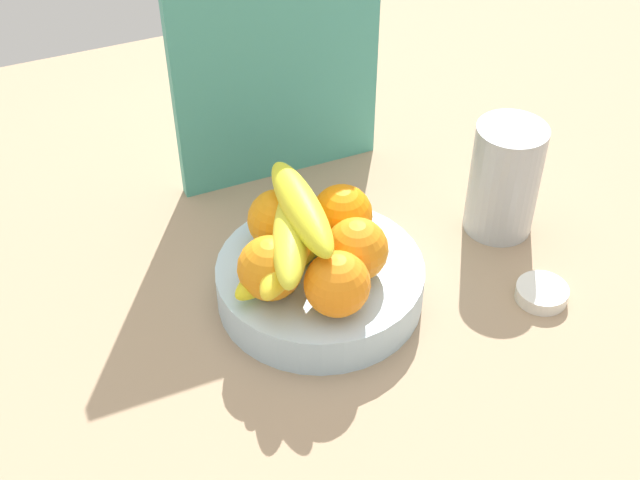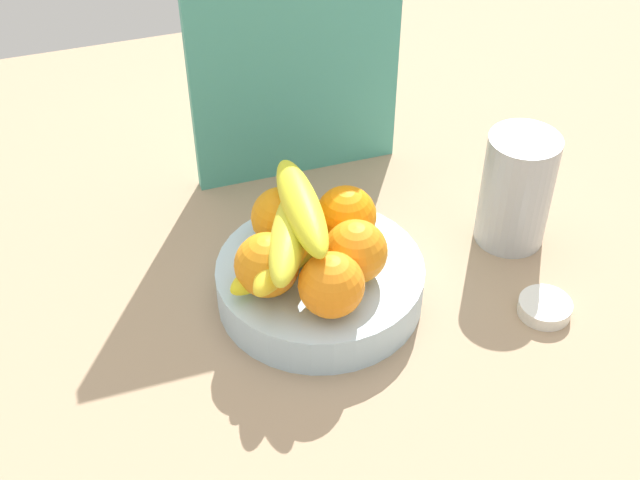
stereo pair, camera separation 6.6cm
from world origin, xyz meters
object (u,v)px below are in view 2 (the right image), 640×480
(orange_front_left, at_px, (356,252))
(orange_center, at_px, (282,217))
(orange_back_right, at_px, (331,285))
(fruit_bowl, at_px, (320,282))
(cutting_board, at_px, (295,54))
(orange_front_right, at_px, (346,216))
(orange_back_left, at_px, (267,265))
(thermos_tumbler, at_px, (516,190))
(jar_lid, at_px, (545,308))
(banana_bunch, at_px, (292,234))

(orange_front_left, distance_m, orange_center, 0.10)
(orange_front_left, bearing_deg, orange_back_right, -135.30)
(orange_front_left, relative_size, orange_center, 1.00)
(fruit_bowl, relative_size, cutting_board, 0.67)
(orange_front_right, bearing_deg, orange_back_left, -154.40)
(orange_back_left, height_order, thermos_tumbler, thermos_tumbler)
(jar_lid, bearing_deg, fruit_bowl, 156.27)
(orange_back_right, bearing_deg, cutting_board, 79.46)
(orange_front_right, height_order, orange_center, same)
(orange_back_left, xyz_separation_m, orange_back_right, (0.06, -0.05, 0.00))
(orange_front_left, xyz_separation_m, jar_lid, (0.21, -0.08, -0.08))
(orange_center, xyz_separation_m, orange_back_left, (-0.04, -0.07, 0.00))
(orange_front_left, bearing_deg, cutting_board, 86.37)
(orange_back_right, bearing_deg, banana_bunch, 106.37)
(banana_bunch, xyz_separation_m, cutting_board, (0.08, 0.25, 0.08))
(orange_back_left, xyz_separation_m, thermos_tumbler, (0.33, 0.05, -0.01))
(orange_front_right, distance_m, orange_center, 0.07)
(orange_back_left, distance_m, banana_bunch, 0.04)
(cutting_board, bearing_deg, orange_back_left, -113.32)
(orange_center, relative_size, banana_bunch, 0.38)
(orange_center, distance_m, orange_back_right, 0.13)
(thermos_tumbler, bearing_deg, fruit_bowl, -173.43)
(fruit_bowl, distance_m, thermos_tumbler, 0.27)
(orange_back_right, xyz_separation_m, banana_bunch, (-0.02, 0.07, 0.02))
(cutting_board, bearing_deg, orange_back_right, -100.65)
(orange_front_right, bearing_deg, banana_bunch, -157.72)
(orange_center, height_order, orange_back_right, same)
(orange_back_left, xyz_separation_m, jar_lid, (0.30, -0.09, -0.08))
(banana_bunch, bearing_deg, fruit_bowl, -9.08)
(thermos_tumbler, bearing_deg, orange_center, 174.93)
(orange_center, xyz_separation_m, cutting_board, (0.08, 0.20, 0.09))
(orange_front_right, xyz_separation_m, jar_lid, (0.20, -0.14, -0.08))
(orange_front_left, xyz_separation_m, orange_front_right, (0.01, 0.06, 0.00))
(orange_back_right, distance_m, thermos_tumbler, 0.29)
(cutting_board, relative_size, jar_lid, 5.86)
(fruit_bowl, distance_m, orange_center, 0.09)
(orange_front_left, relative_size, jar_lid, 1.17)
(banana_bunch, bearing_deg, orange_front_left, -26.12)
(orange_front_right, xyz_separation_m, orange_back_left, (-0.11, -0.05, 0.00))
(orange_center, distance_m, jar_lid, 0.32)
(orange_front_right, bearing_deg, orange_center, 163.81)
(orange_back_left, relative_size, jar_lid, 1.17)
(cutting_board, bearing_deg, thermos_tumbler, -46.78)
(orange_center, bearing_deg, jar_lid, -31.11)
(orange_center, relative_size, orange_back_right, 1.00)
(orange_back_left, height_order, banana_bunch, banana_bunch)
(fruit_bowl, xyz_separation_m, orange_front_left, (0.03, -0.03, 0.06))
(fruit_bowl, bearing_deg, cutting_board, 78.80)
(orange_front_left, xyz_separation_m, orange_center, (-0.06, 0.08, 0.00))
(fruit_bowl, xyz_separation_m, orange_center, (-0.03, 0.06, 0.06))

